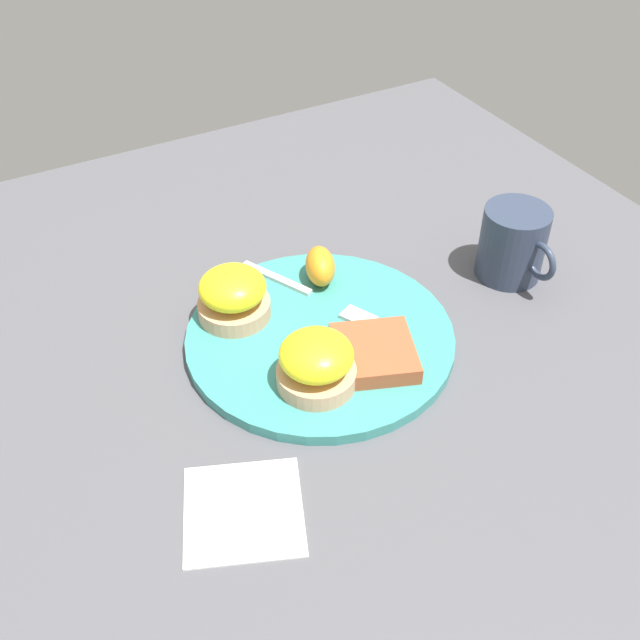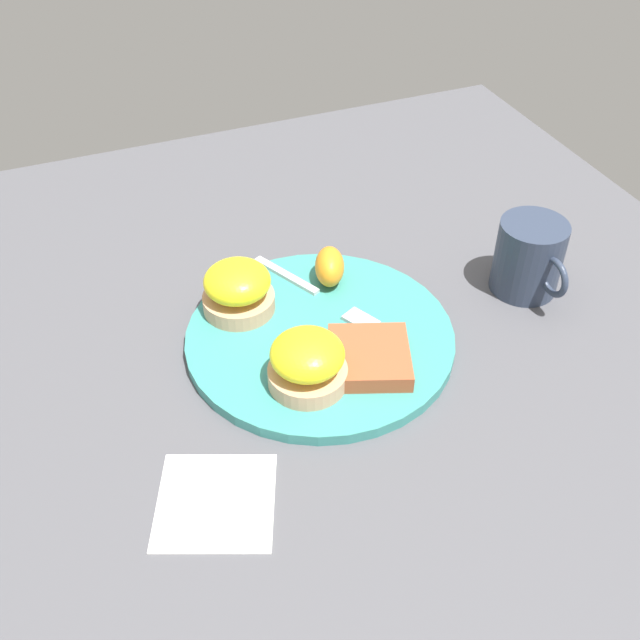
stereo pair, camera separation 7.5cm
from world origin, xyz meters
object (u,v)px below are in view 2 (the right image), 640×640
Objects in this scene: sandwich_benedict_left at (238,289)px; orange_wedge at (330,266)px; cup at (531,259)px; sandwich_benedict_right at (307,362)px; fork at (319,296)px; hashbrown_patty at (369,357)px.

sandwich_benedict_left is 1.42× the size of orange_wedge.
cup reaches higher than sandwich_benedict_left.
fork is (-0.13, 0.06, -0.03)m from sandwich_benedict_right.
cup is at bearing 75.56° from fork.
hashbrown_patty is 1.51× the size of orange_wedge.
orange_wedge is 0.04m from fork.
sandwich_benedict_left is 0.95× the size of hashbrown_patty.
cup is at bearing 76.83° from sandwich_benedict_left.
sandwich_benedict_left is at bearing -85.27° from orange_wedge.
sandwich_benedict_left is 0.12m from orange_wedge.
orange_wedge is at bearing 173.97° from hashbrown_patty.
sandwich_benedict_right reaches higher than fork.
hashbrown_patty is at bearing -6.03° from orange_wedge.
hashbrown_patty is at bearing -75.79° from cup.
orange_wedge is (-0.15, 0.02, 0.01)m from hashbrown_patty.
orange_wedge reaches higher than hashbrown_patty.
sandwich_benedict_right is 0.75× the size of cup.
fork is (0.02, 0.10, -0.03)m from sandwich_benedict_left.
orange_wedge is 0.33× the size of fork.
sandwich_benedict_right is 0.95× the size of hashbrown_patty.
hashbrown_patty is at bearing 36.01° from sandwich_benedict_left.
orange_wedge is at bearing 94.73° from sandwich_benedict_left.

